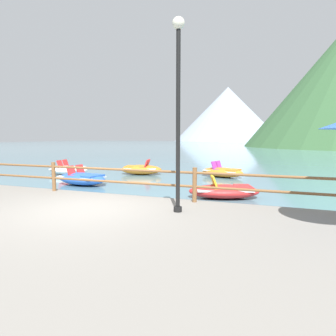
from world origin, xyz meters
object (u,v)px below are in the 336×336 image
(pedal_boat_0, at_px, (224,191))
(pedal_boat_2, at_px, (69,170))
(pedal_boat_4, at_px, (141,169))
(lamp_post, at_px, (178,98))
(pedal_boat_3, at_px, (82,178))
(pedal_boat_5, at_px, (222,172))

(pedal_boat_0, distance_m, pedal_boat_2, 10.01)
(pedal_boat_2, bearing_deg, pedal_boat_4, 20.23)
(lamp_post, bearing_deg, pedal_boat_4, 120.19)
(pedal_boat_2, distance_m, pedal_boat_3, 3.93)
(pedal_boat_4, xyz_separation_m, pedal_boat_5, (4.63, 0.56, -0.02))
(lamp_post, xyz_separation_m, pedal_boat_5, (-0.29, 9.02, -2.77))
(pedal_boat_2, relative_size, pedal_boat_3, 0.88)
(pedal_boat_3, xyz_separation_m, pedal_boat_5, (5.69, 4.67, -0.02))
(pedal_boat_3, bearing_deg, pedal_boat_5, 39.37)
(lamp_post, xyz_separation_m, pedal_boat_0, (0.57, 3.71, -2.79))
(lamp_post, height_order, pedal_boat_4, lamp_post)
(pedal_boat_2, relative_size, pedal_boat_5, 0.91)
(pedal_boat_0, bearing_deg, lamp_post, -98.78)
(pedal_boat_2, xyz_separation_m, pedal_boat_5, (8.58, 2.01, 0.00))
(lamp_post, xyz_separation_m, pedal_boat_2, (-8.88, 7.01, -2.77))
(pedal_boat_0, height_order, pedal_boat_4, pedal_boat_4)
(lamp_post, relative_size, pedal_boat_0, 1.61)
(pedal_boat_5, bearing_deg, pedal_boat_3, -140.63)
(pedal_boat_0, bearing_deg, pedal_boat_4, 139.16)
(pedal_boat_0, height_order, pedal_boat_2, pedal_boat_2)
(pedal_boat_0, distance_m, pedal_boat_4, 7.27)
(pedal_boat_2, bearing_deg, lamp_post, -38.28)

